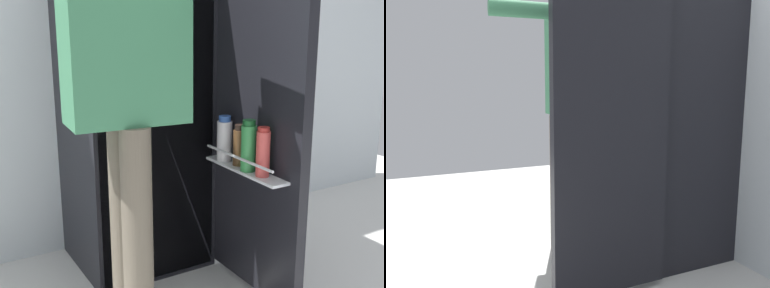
# 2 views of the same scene
# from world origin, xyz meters

# --- Properties ---
(refrigerator) EXTENTS (0.67, 1.17, 1.62)m
(refrigerator) POSITION_xyz_m (0.03, 0.48, 0.81)
(refrigerator) COLOR black
(refrigerator) RESTS_ON ground_plane
(person) EXTENTS (0.56, 0.80, 1.72)m
(person) POSITION_xyz_m (-0.25, -0.01, 1.04)
(person) COLOR #665B4C
(person) RESTS_ON ground_plane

